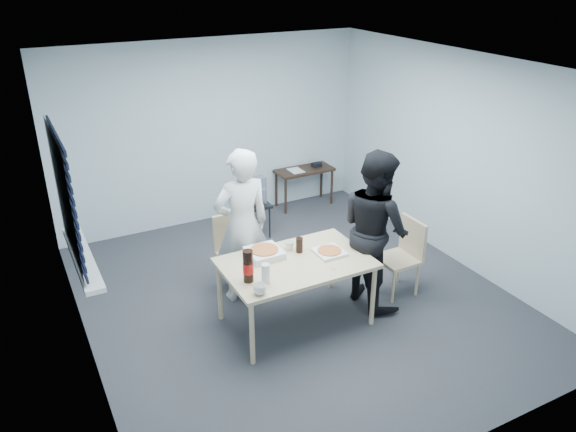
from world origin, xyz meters
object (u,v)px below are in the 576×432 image
stool (256,211)px  mug_b (289,245)px  chair_right (404,251)px  side_table (304,174)px  person_white (242,226)px  backpack (256,191)px  chair_far (234,246)px  dining_table (296,267)px  person_black (375,229)px  mug_a (260,289)px  soda_bottle (248,267)px

stool → mug_b: (-0.42, -1.77, 0.39)m
chair_right → side_table: size_ratio=1.00×
person_white → stool: person_white is taller
person_white → backpack: size_ratio=4.70×
stool → chair_far: bearing=-125.8°
mug_b → dining_table: bearing=-103.4°
person_black → mug_a: 1.60m
chair_far → chair_right: (1.67, -1.01, 0.00)m
person_white → mug_a: person_white is taller
person_black → mug_b: (-0.91, 0.27, -0.11)m
stool → soda_bottle: 2.46m
dining_table → mug_b: (0.06, 0.26, 0.11)m
person_black → mug_a: bearing=103.5°
person_white → stool: 1.59m
mug_a → backpack: bearing=66.1°
chair_far → chair_right: same height
backpack → soda_bottle: 2.40m
dining_table → chair_far: chair_far is taller
stool → person_white: bearing=-120.1°
side_table → stool: 1.30m
mug_b → backpack: bearing=76.7°
mug_b → side_table: bearing=57.6°
backpack → person_black: bearing=-68.7°
chair_right → person_black: size_ratio=0.50×
dining_table → person_black: (0.97, -0.00, 0.21)m
person_black → soda_bottle: (-1.55, -0.12, 0.00)m
dining_table → chair_far: size_ratio=1.69×
chair_right → soda_bottle: bearing=-177.2°
chair_far → mug_b: (0.34, -0.72, 0.26)m
chair_far → stool: bearing=54.2°
dining_table → soda_bottle: bearing=-168.0°
person_black → side_table: (0.63, 2.68, -0.37)m
backpack → mug_a: backpack is taller
dining_table → person_black: person_black is taller
side_table → stool: (-1.12, -0.65, -0.13)m
chair_far → person_black: (1.25, -0.99, 0.37)m
chair_right → person_white: person_white is taller
person_white → mug_b: bearing=126.7°
person_white → mug_b: 0.58m
person_black → soda_bottle: bearing=94.4°
person_black → backpack: bearing=13.6°
chair_far → stool: (0.76, 1.05, -0.13)m
dining_table → soda_bottle: size_ratio=4.57×
dining_table → backpack: 2.08m
stool → mug_a: 2.66m
chair_far → side_table: chair_far is taller
chair_far → stool: 1.30m
person_black → mug_a: person_black is taller
chair_far → person_black: size_ratio=0.50×
backpack → mug_a: (-1.06, -2.40, 0.10)m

